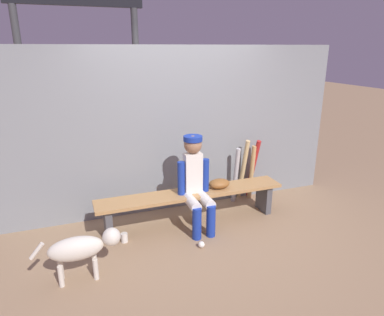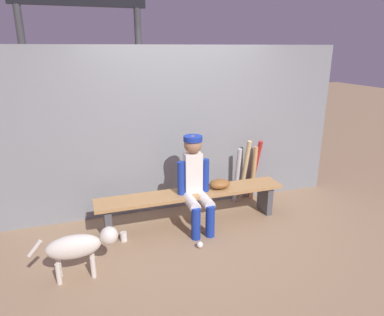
% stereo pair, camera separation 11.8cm
% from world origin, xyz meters
% --- Properties ---
extents(ground_plane, '(30.00, 30.00, 0.00)m').
position_xyz_m(ground_plane, '(0.00, 0.00, 0.00)').
color(ground_plane, '#937556').
extents(chainlink_fence, '(4.67, 0.03, 2.21)m').
position_xyz_m(chainlink_fence, '(0.00, 0.54, 1.10)').
color(chainlink_fence, gray).
rests_on(chainlink_fence, ground_plane).
extents(dugout_bench, '(2.42, 0.36, 0.44)m').
position_xyz_m(dugout_bench, '(0.00, 0.00, 0.34)').
color(dugout_bench, '#AD7F4C').
rests_on(dugout_bench, ground_plane).
extents(player_seated, '(0.41, 0.55, 1.17)m').
position_xyz_m(player_seated, '(0.01, -0.11, 0.63)').
color(player_seated, silver).
rests_on(player_seated, ground_plane).
extents(baseball_glove, '(0.28, 0.20, 0.12)m').
position_xyz_m(baseball_glove, '(0.37, 0.00, 0.50)').
color(baseball_glove, brown).
rests_on(baseball_glove, dugout_bench).
extents(bat_aluminum_silver, '(0.08, 0.15, 0.83)m').
position_xyz_m(bat_aluminum_silver, '(0.81, 0.38, 0.42)').
color(bat_aluminum_silver, '#B7B7BC').
rests_on(bat_aluminum_silver, ground_plane).
extents(bat_wood_natural, '(0.10, 0.23, 0.93)m').
position_xyz_m(bat_wood_natural, '(0.96, 0.44, 0.47)').
color(bat_wood_natural, tan).
rests_on(bat_wood_natural, ground_plane).
extents(bat_wood_tan, '(0.06, 0.14, 0.84)m').
position_xyz_m(bat_wood_tan, '(1.09, 0.41, 0.42)').
color(bat_wood_tan, tan).
rests_on(bat_wood_tan, ground_plane).
extents(bat_aluminum_red, '(0.10, 0.28, 0.92)m').
position_xyz_m(bat_aluminum_red, '(1.12, 0.44, 0.46)').
color(bat_aluminum_red, '#B22323').
rests_on(bat_aluminum_red, ground_plane).
extents(baseball, '(0.07, 0.07, 0.07)m').
position_xyz_m(baseball, '(-0.10, -0.58, 0.04)').
color(baseball, white).
rests_on(baseball, ground_plane).
extents(cup_on_ground, '(0.08, 0.08, 0.11)m').
position_xyz_m(cup_on_ground, '(-0.90, -0.16, 0.06)').
color(cup_on_ground, silver).
rests_on(cup_on_ground, ground_plane).
extents(cup_on_bench, '(0.08, 0.08, 0.11)m').
position_xyz_m(cup_on_bench, '(0.03, 0.03, 0.49)').
color(cup_on_bench, '#1E47AD').
rests_on(cup_on_bench, dugout_bench).
extents(scoreboard, '(2.10, 0.27, 3.69)m').
position_xyz_m(scoreboard, '(-1.04, 1.58, 2.57)').
color(scoreboard, '#3F3F42').
rests_on(scoreboard, ground_plane).
extents(dog, '(0.84, 0.20, 0.49)m').
position_xyz_m(dog, '(-1.38, -0.68, 0.34)').
color(dog, beige).
rests_on(dog, ground_plane).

